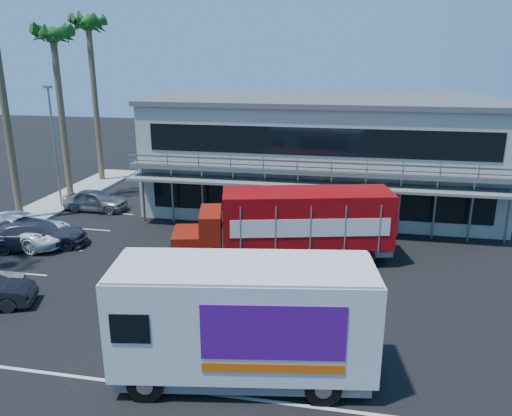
# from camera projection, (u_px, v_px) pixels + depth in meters

# --- Properties ---
(ground) EXTENTS (120.00, 120.00, 0.00)m
(ground) POSITION_uv_depth(u_px,v_px,m) (223.00, 300.00, 21.05)
(ground) COLOR black
(ground) RESTS_ON ground
(building) EXTENTS (22.40, 12.00, 7.30)m
(building) POSITION_uv_depth(u_px,v_px,m) (321.00, 153.00, 33.46)
(building) COLOR #A1A698
(building) RESTS_ON ground
(curb_strip) EXTENTS (3.00, 32.00, 0.16)m
(curb_strip) POSITION_uv_depth(u_px,v_px,m) (2.00, 229.00, 29.40)
(curb_strip) COLOR #A5A399
(curb_strip) RESTS_ON ground
(palm_e) EXTENTS (2.80, 2.80, 12.25)m
(palm_e) POSITION_uv_depth(u_px,v_px,m) (54.00, 45.00, 32.85)
(palm_e) COLOR brown
(palm_e) RESTS_ON ground
(palm_f) EXTENTS (2.80, 2.80, 13.25)m
(palm_f) POSITION_uv_depth(u_px,v_px,m) (89.00, 34.00, 37.83)
(palm_f) COLOR brown
(palm_f) RESTS_ON ground
(light_pole_far) EXTENTS (0.50, 0.25, 8.09)m
(light_pole_far) POSITION_uv_depth(u_px,v_px,m) (54.00, 142.00, 32.65)
(light_pole_far) COLOR gray
(light_pole_far) RESTS_ON ground
(red_truck) EXTENTS (10.96, 4.88, 3.60)m
(red_truck) POSITION_uv_depth(u_px,v_px,m) (292.00, 223.00, 24.59)
(red_truck) COLOR maroon
(red_truck) RESTS_ON ground
(white_van) EXTENTS (8.31, 3.96, 3.90)m
(white_van) POSITION_uv_depth(u_px,v_px,m) (243.00, 320.00, 15.39)
(white_van) COLOR silver
(white_van) RESTS_ON ground
(parked_car_c) EXTENTS (6.27, 3.59, 1.65)m
(parked_car_c) POSITION_uv_depth(u_px,v_px,m) (21.00, 229.00, 27.22)
(parked_car_c) COLOR white
(parked_car_c) RESTS_ON ground
(parked_car_d) EXTENTS (5.58, 3.87, 1.50)m
(parked_car_d) POSITION_uv_depth(u_px,v_px,m) (36.00, 234.00, 26.65)
(parked_car_d) COLOR #2F323F
(parked_car_d) RESTS_ON ground
(parked_car_e) EXTENTS (4.20, 1.71, 1.43)m
(parked_car_e) POSITION_uv_depth(u_px,v_px,m) (95.00, 200.00, 33.09)
(parked_car_e) COLOR gray
(parked_car_e) RESTS_ON ground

